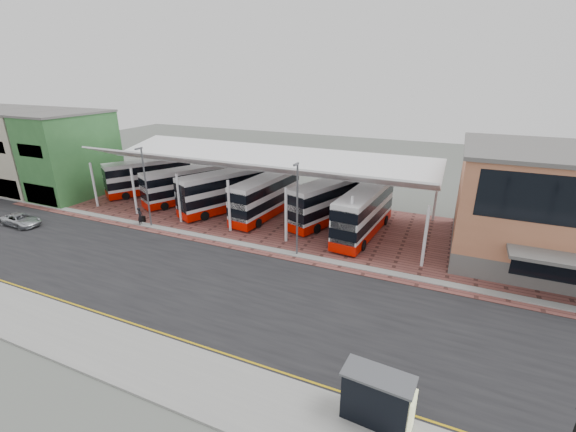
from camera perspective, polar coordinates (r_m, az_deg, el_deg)
name	(u,v)px	position (r m, az deg, el deg)	size (l,w,h in m)	color
ground	(239,285)	(29.06, -7.28, -10.13)	(140.00, 140.00, 0.00)	#50554E
road	(232,292)	(28.33, -8.34, -11.04)	(120.00, 14.00, 0.02)	black
forecourt	(322,228)	(38.89, 5.12, -1.71)	(72.00, 16.00, 0.06)	brown
sidewalk	(153,364)	(23.29, -19.40, -19.97)	(120.00, 4.00, 0.14)	gray
north_kerb	(275,251)	(33.80, -1.90, -5.16)	(120.00, 0.80, 0.14)	gray
yellow_line_near	(177,342)	(24.42, -16.11, -17.52)	(120.00, 0.12, 0.01)	#C1970E
yellow_line_far	(180,339)	(24.60, -15.65, -17.15)	(120.00, 0.12, 0.01)	#C1970E
canopy	(255,162)	(41.05, -4.89, 7.96)	(37.00, 11.63, 7.07)	white
shop_green	(72,155)	(54.80, -29.36, 7.90)	(6.40, 10.20, 10.22)	#367036
shop_cream	(37,151)	(60.07, -33.19, 8.10)	(6.40, 10.20, 10.22)	#B2AA91
shop_brick	(5,147)	(65.56, -36.39, 8.24)	(6.40, 10.20, 10.22)	brown
lamp_west	(146,185)	(40.10, -20.32, 4.30)	(0.16, 0.90, 8.07)	#525459
lamp_east	(297,207)	(31.45, 1.35, 1.30)	(0.16, 0.90, 8.07)	#525459
bus_0	(149,177)	(52.20, -19.95, 5.46)	(7.49, 10.03, 4.26)	silver
bus_1	(185,186)	(47.18, -14.97, 4.38)	(6.73, 9.89, 4.12)	silver
bus_2	(225,191)	(43.36, -9.30, 3.63)	(6.80, 10.85, 4.46)	silver
bus_3	(266,197)	(41.25, -3.30, 2.89)	(3.46, 10.68, 4.32)	silver
bus_4	(329,201)	(39.83, 6.13, 2.19)	(5.94, 10.82, 4.38)	silver
bus_5	(364,212)	(37.01, 11.17, 0.52)	(3.50, 11.04, 4.47)	silver
silver_car	(21,220)	(47.64, -34.83, -0.44)	(2.04, 4.43, 1.23)	#B7BAC0
pedestrian	(140,216)	(41.76, -21.05, -0.04)	(0.69, 0.45, 1.88)	black
suitcase	(144,219)	(42.78, -20.61, -0.40)	(0.36, 0.26, 0.62)	black
bus_shelter	(382,399)	(18.61, 13.71, -24.82)	(3.23, 1.67, 2.51)	black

